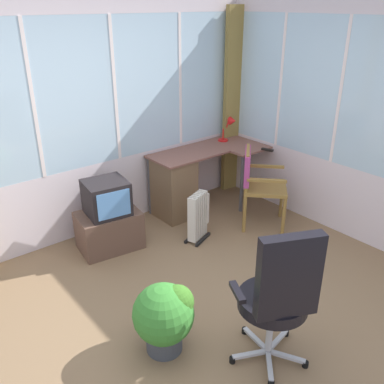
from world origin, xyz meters
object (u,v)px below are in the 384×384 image
at_px(wooden_armchair, 255,177).
at_px(office_chair, 280,293).
at_px(tv_on_stand, 109,219).
at_px(potted_plant, 165,315).
at_px(tv_remote, 267,150).
at_px(space_heater, 199,216).
at_px(desk_lamp, 230,125).
at_px(desk, 178,183).

relative_size(wooden_armchair, office_chair, 0.81).
relative_size(office_chair, tv_on_stand, 1.48).
bearing_deg(potted_plant, tv_on_stand, 75.61).
distance_m(tv_remote, potted_plant, 2.74).
xyz_separation_m(tv_remote, tv_on_stand, (-2.02, 0.38, -0.44)).
relative_size(wooden_armchair, tv_on_stand, 1.20).
xyz_separation_m(wooden_armchair, tv_on_stand, (-1.58, 0.60, -0.26)).
xyz_separation_m(tv_on_stand, space_heater, (0.86, -0.46, -0.06)).
bearing_deg(tv_remote, desk_lamp, 79.47).
bearing_deg(desk, desk_lamp, 2.97).
distance_m(office_chair, potted_plant, 0.87).
xyz_separation_m(tv_on_stand, potted_plant, (-0.40, -1.57, -0.02)).
bearing_deg(desk_lamp, potted_plant, -143.01).
height_order(wooden_armchair, space_heater, wooden_armchair).
bearing_deg(tv_remote, office_chair, -154.18).
bearing_deg(potted_plant, desk, 49.85).
distance_m(wooden_armchair, tv_on_stand, 1.71).
relative_size(desk, tv_on_stand, 1.86).
relative_size(desk, desk_lamp, 4.43).
distance_m(wooden_armchair, potted_plant, 2.22).
xyz_separation_m(tv_remote, potted_plant, (-2.43, -1.19, -0.46)).
relative_size(desk_lamp, wooden_armchair, 0.35).
bearing_deg(desk_lamp, wooden_armchair, -114.55).
xyz_separation_m(office_chair, tv_on_stand, (-0.11, 2.20, -0.31)).
distance_m(desk, tv_on_stand, 1.07).
xyz_separation_m(office_chair, potted_plant, (-0.51, 0.63, -0.33)).
bearing_deg(potted_plant, wooden_armchair, 25.94).
xyz_separation_m(desk, potted_plant, (-1.46, -1.73, -0.09)).
relative_size(desk_lamp, potted_plant, 0.57).
relative_size(office_chair, potted_plant, 2.03).
height_order(office_chair, space_heater, office_chair).
bearing_deg(desk_lamp, office_chair, -127.56).
bearing_deg(tv_remote, desk, 133.30).
height_order(desk, desk_lamp, desk_lamp).
height_order(desk_lamp, space_heater, desk_lamp).
bearing_deg(wooden_armchair, potted_plant, -154.06).
bearing_deg(office_chair, desk, 68.08).
height_order(tv_remote, wooden_armchair, wooden_armchair).
distance_m(desk_lamp, space_heater, 1.46).
height_order(tv_remote, space_heater, tv_remote).
height_order(desk_lamp, tv_on_stand, desk_lamp).
bearing_deg(tv_on_stand, wooden_armchair, -20.88).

